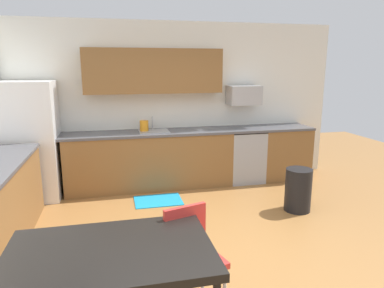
{
  "coord_description": "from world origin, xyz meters",
  "views": [
    {
      "loc": [
        -0.98,
        -3.25,
        1.98
      ],
      "look_at": [
        0.0,
        1.0,
        1.0
      ],
      "focal_mm": 32.59,
      "sensor_mm": 36.0,
      "label": 1
    }
  ],
  "objects_px": {
    "dining_table": "(111,258)",
    "chair_near_table": "(191,250)",
    "microwave": "(244,95)",
    "refrigerator": "(31,141)",
    "kettle": "(144,127)",
    "oven_range": "(244,155)",
    "trash_bin": "(298,190)"
  },
  "relations": [
    {
      "from": "refrigerator",
      "to": "kettle",
      "type": "height_order",
      "value": "refrigerator"
    },
    {
      "from": "oven_range",
      "to": "kettle",
      "type": "distance_m",
      "value": 1.81
    },
    {
      "from": "oven_range",
      "to": "chair_near_table",
      "type": "bearing_deg",
      "value": -118.38
    },
    {
      "from": "microwave",
      "to": "dining_table",
      "type": "bearing_deg",
      "value": -123.47
    },
    {
      "from": "chair_near_table",
      "to": "kettle",
      "type": "height_order",
      "value": "kettle"
    },
    {
      "from": "microwave",
      "to": "chair_near_table",
      "type": "bearing_deg",
      "value": -117.61
    },
    {
      "from": "oven_range",
      "to": "dining_table",
      "type": "height_order",
      "value": "oven_range"
    },
    {
      "from": "oven_range",
      "to": "chair_near_table",
      "type": "relative_size",
      "value": 1.07
    },
    {
      "from": "oven_range",
      "to": "trash_bin",
      "type": "distance_m",
      "value": 1.45
    },
    {
      "from": "dining_table",
      "to": "trash_bin",
      "type": "bearing_deg",
      "value": 37.17
    },
    {
      "from": "refrigerator",
      "to": "oven_range",
      "type": "bearing_deg",
      "value": 1.34
    },
    {
      "from": "refrigerator",
      "to": "dining_table",
      "type": "height_order",
      "value": "refrigerator"
    },
    {
      "from": "dining_table",
      "to": "kettle",
      "type": "relative_size",
      "value": 7.0
    },
    {
      "from": "microwave",
      "to": "kettle",
      "type": "distance_m",
      "value": 1.78
    },
    {
      "from": "dining_table",
      "to": "trash_bin",
      "type": "xyz_separation_m",
      "value": [
        2.52,
        1.91,
        -0.4
      ]
    },
    {
      "from": "dining_table",
      "to": "oven_range",
      "type": "bearing_deg",
      "value": 55.75
    },
    {
      "from": "refrigerator",
      "to": "oven_range",
      "type": "relative_size",
      "value": 1.94
    },
    {
      "from": "refrigerator",
      "to": "chair_near_table",
      "type": "height_order",
      "value": "refrigerator"
    },
    {
      "from": "chair_near_table",
      "to": "trash_bin",
      "type": "relative_size",
      "value": 1.42
    },
    {
      "from": "kettle",
      "to": "trash_bin",
      "type": "bearing_deg",
      "value": -36.78
    },
    {
      "from": "refrigerator",
      "to": "microwave",
      "type": "xyz_separation_m",
      "value": [
        3.41,
        0.18,
        0.61
      ]
    },
    {
      "from": "kettle",
      "to": "dining_table",
      "type": "bearing_deg",
      "value": -99.24
    },
    {
      "from": "refrigerator",
      "to": "chair_near_table",
      "type": "xyz_separation_m",
      "value": [
        1.78,
        -2.95,
        -0.38
      ]
    },
    {
      "from": "dining_table",
      "to": "trash_bin",
      "type": "distance_m",
      "value": 3.19
    },
    {
      "from": "dining_table",
      "to": "chair_near_table",
      "type": "relative_size",
      "value": 1.65
    },
    {
      "from": "microwave",
      "to": "chair_near_table",
      "type": "height_order",
      "value": "microwave"
    },
    {
      "from": "refrigerator",
      "to": "trash_bin",
      "type": "distance_m",
      "value": 3.95
    },
    {
      "from": "refrigerator",
      "to": "dining_table",
      "type": "bearing_deg",
      "value": -70.67
    },
    {
      "from": "trash_bin",
      "to": "dining_table",
      "type": "bearing_deg",
      "value": -142.83
    },
    {
      "from": "chair_near_table",
      "to": "kettle",
      "type": "relative_size",
      "value": 4.25
    },
    {
      "from": "chair_near_table",
      "to": "kettle",
      "type": "xyz_separation_m",
      "value": [
        -0.09,
        3.08,
        0.52
      ]
    },
    {
      "from": "chair_near_table",
      "to": "microwave",
      "type": "bearing_deg",
      "value": 62.39
    }
  ]
}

